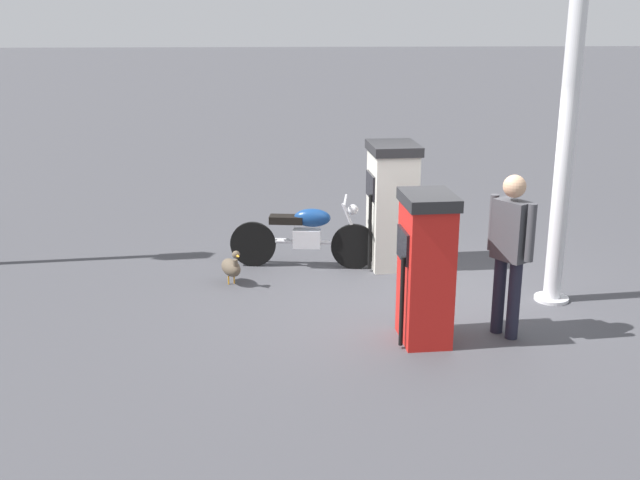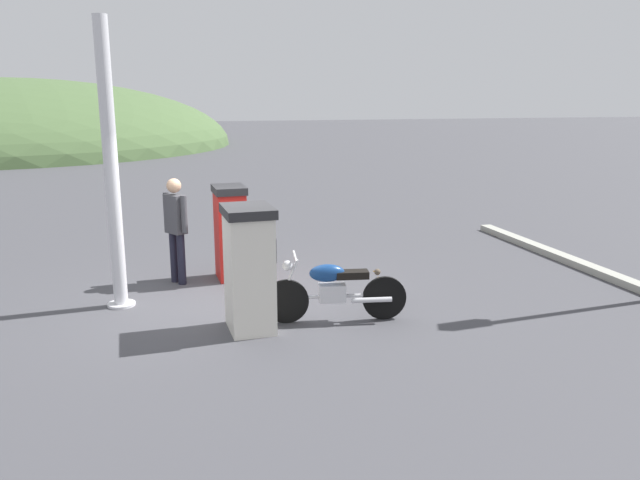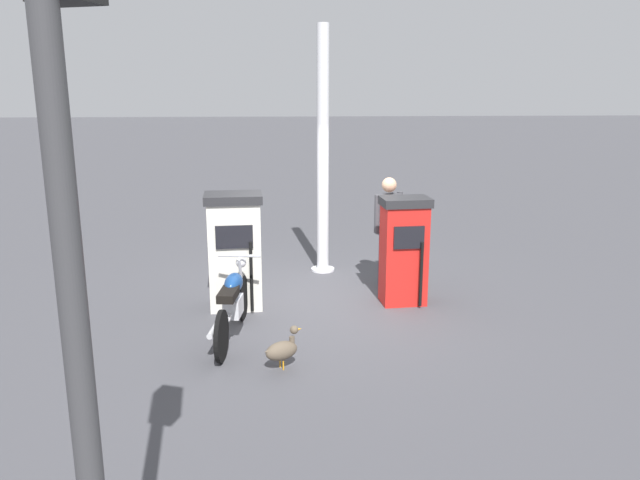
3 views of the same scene
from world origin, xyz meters
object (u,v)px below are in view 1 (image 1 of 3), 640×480
at_px(fuel_pump_near, 392,205).
at_px(motorcycle_near_pump, 306,233).
at_px(canopy_support_pole, 566,136).
at_px(fuel_pump_far, 426,267).
at_px(attendant_person, 510,245).
at_px(wandering_duck, 231,267).

xyz_separation_m(fuel_pump_near, motorcycle_near_pump, (1.13, 0.03, -0.36)).
bearing_deg(canopy_support_pole, motorcycle_near_pump, -25.29).
relative_size(fuel_pump_far, motorcycle_near_pump, 0.81).
xyz_separation_m(fuel_pump_far, attendant_person, (-0.88, -0.08, 0.20)).
height_order(fuel_pump_far, wandering_duck, fuel_pump_far).
xyz_separation_m(fuel_pump_near, fuel_pump_far, (0.00, 2.41, -0.04)).
distance_m(fuel_pump_near, wandering_duck, 2.26).
bearing_deg(fuel_pump_near, canopy_support_pole, 141.36).
bearing_deg(fuel_pump_far, attendant_person, -175.08).
bearing_deg(motorcycle_near_pump, fuel_pump_far, 115.36).
xyz_separation_m(attendant_person, wandering_duck, (2.96, -1.71, -0.76)).
bearing_deg(fuel_pump_near, fuel_pump_far, 89.99).
relative_size(motorcycle_near_pump, wandering_duck, 4.06).
xyz_separation_m(fuel_pump_near, canopy_support_pole, (-1.72, 1.38, 1.12)).
height_order(fuel_pump_near, wandering_duck, fuel_pump_near).
distance_m(fuel_pump_near, motorcycle_near_pump, 1.19).
relative_size(wandering_duck, canopy_support_pole, 0.12).
distance_m(motorcycle_near_pump, attendant_person, 3.10).
bearing_deg(motorcycle_near_pump, attendant_person, 130.98).
distance_m(fuel_pump_near, fuel_pump_far, 2.41).
distance_m(motorcycle_near_pump, wandering_duck, 1.15).
height_order(attendant_person, canopy_support_pole, canopy_support_pole).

